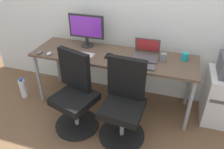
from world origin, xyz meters
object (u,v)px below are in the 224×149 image
Objects in this scene: office_chair_right at (124,104)px; open_laptop at (146,53)px; water_bottle_on_floor at (23,88)px; desktop_monitor at (86,28)px; coffee_mug at (185,57)px; office_chair_left at (75,95)px.

open_laptop is at bearing 79.18° from office_chair_right.
water_bottle_on_floor is 1.84m from open_laptop.
office_chair_right is 3.03× the size of water_bottle_on_floor.
desktop_monitor is 1.30m from coffee_mug.
desktop_monitor is at bearing 27.30° from water_bottle_on_floor.
desktop_monitor is 0.85m from open_laptop.
open_laptop is at bearing 40.73° from office_chair_left.
desktop_monitor reaches higher than office_chair_left.
office_chair_left is 1.00m from open_laptop.
coffee_mug reaches higher than water_bottle_on_floor.
water_bottle_on_floor is at bearing 165.84° from office_chair_left.
water_bottle_on_floor is (-1.57, 0.24, -0.28)m from office_chair_right.
office_chair_left is 1.04m from water_bottle_on_floor.
desktop_monitor is at bearing 174.09° from open_laptop.
office_chair_left is 3.03× the size of water_bottle_on_floor.
coffee_mug is (2.14, 0.41, 0.64)m from water_bottle_on_floor.
desktop_monitor is at bearing 99.37° from office_chair_left.
coffee_mug is at bearing 48.45° from office_chair_right.
water_bottle_on_floor is at bearing 171.15° from office_chair_right.
desktop_monitor is at bearing 178.31° from coffee_mug.
water_bottle_on_floor is 1.29m from desktop_monitor.
open_laptop reaches higher than office_chair_left.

